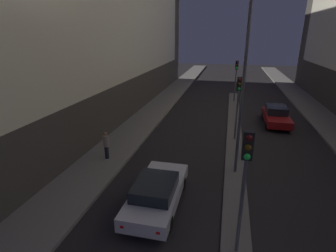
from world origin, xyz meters
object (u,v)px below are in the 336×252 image
at_px(traffic_light_mid, 238,95).
at_px(car_left_lane, 157,192).
at_px(street_lamp, 247,46).
at_px(car_right_lane, 276,116).
at_px(pedestrian_on_left_sidewalk, 106,144).
at_px(traffic_light_far, 236,72).
at_px(traffic_light_near, 245,167).

distance_m(traffic_light_mid, car_left_lane, 9.61).
relative_size(street_lamp, car_right_lane, 1.99).
bearing_deg(street_lamp, traffic_light_mid, 90.00).
relative_size(car_left_lane, pedestrian_on_left_sidewalk, 2.88).
bearing_deg(traffic_light_far, car_left_lane, -99.54).
xyz_separation_m(traffic_light_far, car_right_lane, (3.39, -7.09, -2.60)).
bearing_deg(street_lamp, traffic_light_near, -90.00).
bearing_deg(traffic_light_far, car_right_lane, -64.42).
relative_size(car_left_lane, car_right_lane, 1.04).
height_order(traffic_light_mid, car_left_lane, traffic_light_mid).
distance_m(traffic_light_near, car_right_lane, 15.62).
xyz_separation_m(traffic_light_mid, car_right_lane, (3.39, 4.50, -2.60)).
relative_size(traffic_light_mid, car_left_lane, 0.92).
distance_m(traffic_light_near, street_lamp, 6.63).
bearing_deg(traffic_light_mid, pedestrian_on_left_sidewalk, -146.20).
height_order(traffic_light_mid, car_right_lane, traffic_light_mid).
xyz_separation_m(traffic_light_near, car_left_lane, (-3.39, 1.92, -2.64)).
bearing_deg(car_left_lane, car_right_lane, 62.62).
distance_m(traffic_light_far, car_right_lane, 8.28).
height_order(traffic_light_mid, traffic_light_far, same).
distance_m(traffic_light_far, street_lamp, 16.72).
xyz_separation_m(traffic_light_far, street_lamp, (0.00, -16.38, 3.34)).
bearing_deg(car_right_lane, traffic_light_mid, -126.99).
height_order(traffic_light_near, pedestrian_on_left_sidewalk, traffic_light_near).
bearing_deg(pedestrian_on_left_sidewalk, traffic_light_near, -36.35).
bearing_deg(traffic_light_near, traffic_light_far, 90.00).
xyz_separation_m(traffic_light_near, traffic_light_far, (0.00, 22.11, 0.00)).
xyz_separation_m(traffic_light_mid, pedestrian_on_left_sidewalk, (-7.48, -5.01, -2.30)).
relative_size(traffic_light_far, car_right_lane, 0.96).
relative_size(traffic_light_near, street_lamp, 0.48).
xyz_separation_m(street_lamp, car_right_lane, (3.39, 9.29, -5.95)).
distance_m(car_left_lane, pedestrian_on_left_sidewalk, 5.45).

